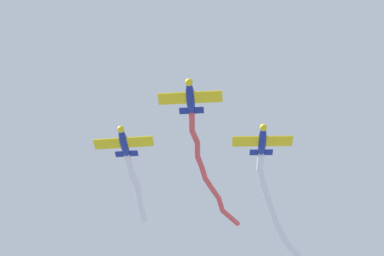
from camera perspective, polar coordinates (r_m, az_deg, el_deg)
airplane_lead at (r=70.85m, az=-0.15°, el=2.62°), size 6.03×5.72×1.71m
smoke_trail_lead at (r=81.66m, az=1.51°, el=-4.13°), size 12.78×20.60×2.72m
airplane_left_wing at (r=76.03m, az=5.93°, el=-1.05°), size 5.87×5.90×1.71m
smoke_trail_left_wing at (r=86.47m, az=6.94°, el=-6.88°), size 11.43×20.05×1.60m
airplane_right_wing at (r=76.64m, az=-5.76°, el=-1.18°), size 6.12×5.62×1.71m
smoke_trail_right_wing at (r=84.96m, az=-4.68°, el=-5.20°), size 11.16×12.21×3.32m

